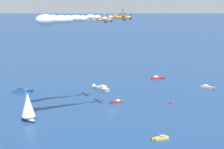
{
  "coord_description": "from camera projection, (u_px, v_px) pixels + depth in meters",
  "views": [
    {
      "loc": [
        147.59,
        6.81,
        45.38
      ],
      "look_at": [
        -0.12,
        0.21,
        14.61
      ],
      "focal_mm": 60.66,
      "sensor_mm": 36.0,
      "label": 1
    }
  ],
  "objects": [
    {
      "name": "ground_plane",
      "position": [
        111.0,
        110.0,
        153.89
      ],
      "size": [
        2000.0,
        2000.0,
        0.0
      ],
      "primitive_type": "plane",
      "color": "navy"
    },
    {
      "name": "motorboat_inshore",
      "position": [
        116.0,
        102.0,
        164.0
      ],
      "size": [
        3.01,
        5.42,
        1.53
      ],
      "color": "#B21E1E",
      "rests_on": "ground_plane"
    },
    {
      "name": "wingwalker_wingman",
      "position": [
        123.0,
        11.0,
        140.09
      ],
      "size": [
        0.86,
        0.52,
        1.77
      ],
      "color": "red"
    },
    {
      "name": "motorboat_far_port",
      "position": [
        100.0,
        88.0,
        186.7
      ],
      "size": [
        9.73,
        9.39,
        3.12
      ],
      "color": "#9E9993",
      "rests_on": "ground_plane"
    },
    {
      "name": "biplane_wingman",
      "position": [
        123.0,
        17.0,
        140.4
      ],
      "size": [
        7.04,
        7.02,
        3.61
      ],
      "color": "orange"
    },
    {
      "name": "smoke_trail_wingman",
      "position": [
        61.0,
        19.0,
        129.93
      ],
      "size": [
        17.35,
        26.49,
        4.01
      ],
      "color": "silver"
    },
    {
      "name": "motorboat_near_centre",
      "position": [
        24.0,
        90.0,
        182.67
      ],
      "size": [
        3.53,
        9.72,
        2.76
      ],
      "color": "#23478C",
      "rests_on": "ground_plane"
    },
    {
      "name": "motorboat_offshore",
      "position": [
        158.0,
        78.0,
        211.23
      ],
      "size": [
        3.9,
        7.64,
        2.15
      ],
      "color": "#B21E1E",
      "rests_on": "ground_plane"
    },
    {
      "name": "marker_buoy",
      "position": [
        171.0,
        102.0,
        163.27
      ],
      "size": [
        1.1,
        1.1,
        2.1
      ],
      "color": "red",
      "rests_on": "ground_plane"
    },
    {
      "name": "biplane_lead",
      "position": [
        104.0,
        19.0,
        153.0
      ],
      "size": [
        7.04,
        7.02,
        3.61
      ],
      "color": "orange"
    },
    {
      "name": "motorboat_trailing",
      "position": [
        159.0,
        138.0,
        121.78
      ],
      "size": [
        3.41,
        6.0,
        1.69
      ],
      "color": "gold",
      "rests_on": "ground_plane"
    },
    {
      "name": "sailboat_mid_cluster",
      "position": [
        28.0,
        106.0,
        139.64
      ],
      "size": [
        8.44,
        8.28,
        11.92
      ],
      "color": "#9E9993",
      "rests_on": "ground_plane"
    },
    {
      "name": "wingwalker_lead",
      "position": [
        104.0,
        14.0,
        152.7
      ],
      "size": [
        1.36,
        0.79,
        1.53
      ],
      "color": "white"
    },
    {
      "name": "smoke_trail_lead",
      "position": [
        58.0,
        21.0,
        144.42
      ],
      "size": [
        13.38,
        21.24,
        3.81
      ],
      "color": "silver"
    },
    {
      "name": "motorboat_far_stbd",
      "position": [
        209.0,
        87.0,
        189.45
      ],
      "size": [
        4.88,
        7.17,
        2.07
      ],
      "color": "#9E9993",
      "rests_on": "ground_plane"
    }
  ]
}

